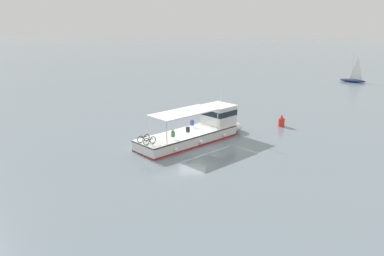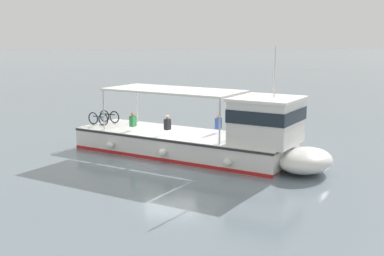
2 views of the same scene
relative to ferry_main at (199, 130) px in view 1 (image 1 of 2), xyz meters
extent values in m
plane|color=slate|center=(1.85, -0.47, -1.02)|extent=(400.00, 400.00, 0.00)
cube|color=white|center=(1.27, -1.00, -0.47)|extent=(10.46, 9.20, 1.10)
ellipsoid|color=white|center=(-3.60, 2.84, -0.47)|extent=(3.55, 3.67, 1.01)
cube|color=red|center=(1.27, -1.00, -0.92)|extent=(10.49, 9.23, 0.16)
cube|color=#2D2D33|center=(1.27, -1.00, 0.00)|extent=(10.50, 9.25, 0.10)
cube|color=white|center=(-2.19, 1.72, 1.03)|extent=(3.73, 3.75, 1.90)
cube|color=#19232D|center=(-2.19, 1.72, 1.37)|extent=(3.80, 3.82, 0.56)
cube|color=white|center=(-2.19, 1.72, 2.04)|extent=(3.95, 3.97, 0.12)
cube|color=white|center=(1.62, -1.28, 2.13)|extent=(7.08, 6.46, 0.10)
cylinder|color=silver|center=(-1.77, -0.34, 1.08)|extent=(0.08, 0.08, 2.00)
cylinder|color=silver|center=(-0.09, 1.80, 1.08)|extent=(0.08, 0.08, 2.00)
cylinder|color=silver|center=(3.33, -4.36, 1.08)|extent=(0.08, 0.08, 2.00)
cylinder|color=silver|center=(5.01, -2.23, 1.08)|extent=(0.08, 0.08, 2.00)
cylinder|color=silver|center=(-2.42, 1.91, 3.20)|extent=(0.06, 0.06, 2.20)
sphere|color=white|center=(-0.30, 2.50, -0.52)|extent=(0.36, 0.36, 0.36)
sphere|color=white|center=(2.29, 0.45, -0.52)|extent=(0.36, 0.36, 0.36)
sphere|color=white|center=(4.72, -1.47, -0.52)|extent=(0.36, 0.36, 0.36)
torus|color=black|center=(4.56, -4.18, 0.41)|extent=(0.56, 0.46, 0.66)
torus|color=black|center=(5.11, -4.61, 0.41)|extent=(0.56, 0.46, 0.66)
cylinder|color=#232328|center=(4.83, -4.39, 0.53)|extent=(0.59, 0.48, 0.06)
torus|color=black|center=(5.12, -3.47, 0.41)|extent=(0.56, 0.46, 0.66)
torus|color=black|center=(5.67, -3.90, 0.41)|extent=(0.56, 0.46, 0.66)
cylinder|color=#1E478C|center=(5.39, -3.69, 0.53)|extent=(0.59, 0.48, 0.06)
cube|color=#338C4C|center=(3.59, -1.96, 0.54)|extent=(0.37, 0.39, 0.52)
sphere|color=tan|center=(3.59, -1.96, 0.91)|extent=(0.20, 0.20, 0.20)
cube|color=black|center=(1.95, -0.86, 0.54)|extent=(0.37, 0.39, 0.52)
sphere|color=tan|center=(1.95, -0.86, 0.91)|extent=(0.20, 0.20, 0.20)
cube|color=#2D4CA5|center=(-0.52, -0.81, 0.54)|extent=(0.37, 0.39, 0.52)
sphere|color=tan|center=(-0.52, -0.81, 0.91)|extent=(0.20, 0.20, 0.20)
ellipsoid|color=navy|center=(-39.13, 24.16, -0.72)|extent=(3.57, 4.87, 0.60)
cylinder|color=silver|center=(-39.28, 23.89, 1.98)|extent=(0.08, 0.08, 4.80)
pyramid|color=white|center=(-38.89, 24.65, 1.67)|extent=(0.88, 1.51, 4.08)
cylinder|color=red|center=(-6.13, 8.49, -0.57)|extent=(0.70, 0.70, 0.90)
cone|color=red|center=(-6.13, 8.49, 0.13)|extent=(0.42, 0.42, 0.50)
camera|label=1|loc=(35.94, 4.58, 10.76)|focal=35.52mm
camera|label=2|loc=(3.72, 22.06, 4.70)|focal=45.62mm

